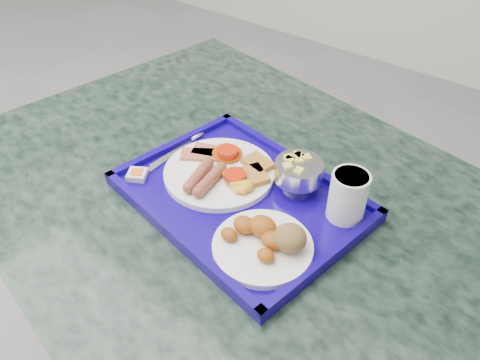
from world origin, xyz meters
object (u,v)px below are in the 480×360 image
object	(u,v)px
tray	(240,198)
bread_plate	(267,241)
main_plate	(222,172)
fruit_bowl	(298,171)
table	(250,270)
juice_cup	(348,195)

from	to	relation	value
tray	bread_plate	distance (m)	0.15
main_plate	fruit_bowl	xyz separation A→B (m)	(0.14, 0.06, 0.03)
table	juice_cup	size ratio (longest dim) A/B	15.17
bread_plate	fruit_bowl	bearing A→B (deg)	104.59
fruit_bowl	main_plate	bearing A→B (deg)	-156.31
table	juice_cup	world-z (taller)	juice_cup
tray	juice_cup	xyz separation A→B (m)	(0.19, 0.08, 0.06)
fruit_bowl	juice_cup	xyz separation A→B (m)	(0.11, -0.01, 0.01)
table	bread_plate	world-z (taller)	bread_plate
juice_cup	bread_plate	bearing A→B (deg)	-113.75
table	tray	bearing A→B (deg)	-149.45
table	bread_plate	xyz separation A→B (m)	(0.10, -0.09, 0.25)
table	fruit_bowl	distance (m)	0.29
tray	juice_cup	distance (m)	0.21
fruit_bowl	tray	bearing A→B (deg)	-131.06
table	tray	world-z (taller)	tray
juice_cup	fruit_bowl	bearing A→B (deg)	173.94
tray	main_plate	xyz separation A→B (m)	(-0.07, 0.03, 0.02)
tray	bread_plate	world-z (taller)	bread_plate
tray	fruit_bowl	distance (m)	0.13
main_plate	bread_plate	world-z (taller)	bread_plate
juice_cup	tray	bearing A→B (deg)	-158.15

